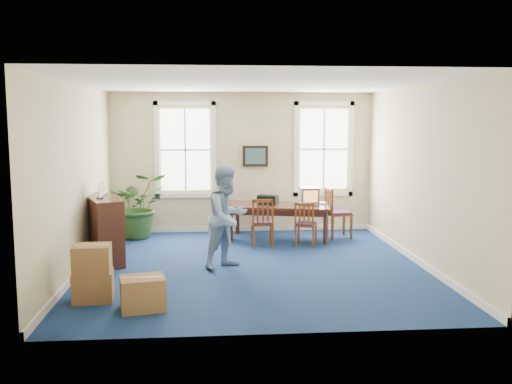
{
  "coord_description": "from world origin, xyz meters",
  "views": [
    {
      "loc": [
        -0.77,
        -9.85,
        2.59
      ],
      "look_at": [
        0.1,
        0.6,
        1.25
      ],
      "focal_mm": 40.0,
      "sensor_mm": 36.0,
      "label": 1
    }
  ],
  "objects": [
    {
      "name": "chair_near_right",
      "position": [
        1.2,
        1.53,
        0.46
      ],
      "size": [
        0.53,
        0.53,
        0.92
      ],
      "primitive_type": null,
      "rotation": [
        0.0,
        0.0,
        2.79
      ],
      "color": "brown",
      "rests_on": "ground"
    },
    {
      "name": "floor",
      "position": [
        0.0,
        0.0,
        0.0
      ],
      "size": [
        6.5,
        6.5,
        0.0
      ],
      "primitive_type": "plane",
      "color": "navy",
      "rests_on": "ground"
    },
    {
      "name": "wall_back",
      "position": [
        0.0,
        3.25,
        1.6
      ],
      "size": [
        6.5,
        0.0,
        6.5
      ],
      "primitive_type": "plane",
      "rotation": [
        1.57,
        0.0,
        0.0
      ],
      "color": "beige",
      "rests_on": "ground"
    },
    {
      "name": "crt_tv",
      "position": [
        1.4,
        2.33,
        0.94
      ],
      "size": [
        0.41,
        0.45,
        0.37
      ],
      "primitive_type": null,
      "rotation": [
        0.0,
        0.0,
        0.01
      ],
      "color": "#B7B7BC",
      "rests_on": "conference_table"
    },
    {
      "name": "wall_front",
      "position": [
        0.0,
        -3.25,
        1.6
      ],
      "size": [
        6.5,
        0.0,
        6.5
      ],
      "primitive_type": "plane",
      "rotation": [
        -1.57,
        0.0,
        0.0
      ],
      "color": "beige",
      "rests_on": "ground"
    },
    {
      "name": "man",
      "position": [
        -0.46,
        -0.05,
        0.9
      ],
      "size": [
        1.1,
        1.09,
        1.79
      ],
      "primitive_type": "imported",
      "rotation": [
        0.0,
        0.0,
        0.74
      ],
      "color": "#84A0CB",
      "rests_on": "ground"
    },
    {
      "name": "chair_end_left",
      "position": [
        -0.55,
        2.28,
        0.43
      ],
      "size": [
        0.51,
        0.51,
        0.86
      ],
      "primitive_type": null,
      "rotation": [
        0.0,
        0.0,
        -1.98
      ],
      "color": "brown",
      "rests_on": "ground"
    },
    {
      "name": "equipment_bag",
      "position": [
        0.5,
        2.33,
        0.86
      ],
      "size": [
        0.49,
        0.42,
        0.21
      ],
      "primitive_type": "cube",
      "rotation": [
        0.0,
        0.0,
        -0.42
      ],
      "color": "black",
      "rests_on": "conference_table"
    },
    {
      "name": "potted_plant",
      "position": [
        -2.33,
        2.66,
        0.72
      ],
      "size": [
        1.59,
        1.48,
        1.44
      ],
      "primitive_type": "imported",
      "rotation": [
        0.0,
        0.0,
        0.33
      ],
      "color": "#24481B",
      "rests_on": "ground"
    },
    {
      "name": "window_right",
      "position": [
        1.9,
        3.23,
        1.9
      ],
      "size": [
        1.4,
        0.12,
        2.2
      ],
      "primitive_type": null,
      "color": "white",
      "rests_on": "ground"
    },
    {
      "name": "brochure_rack",
      "position": [
        -2.71,
        0.68,
        1.41
      ],
      "size": [
        0.23,
        0.67,
        0.29
      ],
      "primitive_type": null,
      "rotation": [
        0.0,
        0.0,
        0.17
      ],
      "color": "#99999E",
      "rests_on": "credenza"
    },
    {
      "name": "conference_table",
      "position": [
        0.75,
        2.28,
        0.38
      ],
      "size": [
        2.37,
        1.48,
        0.75
      ],
      "primitive_type": null,
      "rotation": [
        0.0,
        0.0,
        -0.23
      ],
      "color": "#431F18",
      "rests_on": "ground"
    },
    {
      "name": "credenza",
      "position": [
        -2.74,
        0.68,
        0.63
      ],
      "size": [
        1.01,
        1.66,
        1.26
      ],
      "primitive_type": "cube",
      "rotation": [
        0.0,
        0.0,
        0.37
      ],
      "color": "#431F18",
      "rests_on": "ground"
    },
    {
      "name": "chair_end_right",
      "position": [
        2.05,
        2.28,
        0.56
      ],
      "size": [
        0.57,
        0.57,
        1.11
      ],
      "primitive_type": null,
      "rotation": [
        0.0,
        0.0,
        1.71
      ],
      "color": "brown",
      "rests_on": "ground"
    },
    {
      "name": "wall_left",
      "position": [
        -3.0,
        0.0,
        1.6
      ],
      "size": [
        0.0,
        6.5,
        6.5
      ],
      "primitive_type": "plane",
      "rotation": [
        1.57,
        0.0,
        1.57
      ],
      "color": "beige",
      "rests_on": "ground"
    },
    {
      "name": "wall_picture",
      "position": [
        0.3,
        3.2,
        1.75
      ],
      "size": [
        0.58,
        0.06,
        0.48
      ],
      "primitive_type": null,
      "color": "black",
      "rests_on": "ground"
    },
    {
      "name": "chair_near_left",
      "position": [
        0.3,
        1.53,
        0.5
      ],
      "size": [
        0.46,
        0.46,
        1.01
      ],
      "primitive_type": null,
      "rotation": [
        0.0,
        0.0,
        3.12
      ],
      "color": "brown",
      "rests_on": "ground"
    },
    {
      "name": "game_console",
      "position": [
        1.7,
        2.28,
        0.77
      ],
      "size": [
        0.17,
        0.2,
        0.04
      ],
      "primitive_type": "cube",
      "rotation": [
        0.0,
        0.0,
        -0.13
      ],
      "color": "white",
      "rests_on": "conference_table"
    },
    {
      "name": "ceiling",
      "position": [
        0.0,
        0.0,
        3.2
      ],
      "size": [
        6.5,
        6.5,
        0.0
      ],
      "primitive_type": "plane",
      "rotation": [
        3.14,
        0.0,
        0.0
      ],
      "color": "white",
      "rests_on": "ground"
    },
    {
      "name": "baseboard_left",
      "position": [
        -2.97,
        0.0,
        0.06
      ],
      "size": [
        0.04,
        6.5,
        0.12
      ],
      "primitive_type": "cube",
      "color": "white",
      "rests_on": "ground"
    },
    {
      "name": "baseboard_back",
      "position": [
        0.0,
        3.22,
        0.06
      ],
      "size": [
        6.0,
        0.04,
        0.12
      ],
      "primitive_type": "cube",
      "color": "white",
      "rests_on": "ground"
    },
    {
      "name": "baseboard_right",
      "position": [
        2.97,
        0.0,
        0.06
      ],
      "size": [
        0.04,
        6.5,
        0.12
      ],
      "primitive_type": "cube",
      "color": "white",
      "rests_on": "ground"
    },
    {
      "name": "cardboard_boxes",
      "position": [
        -2.23,
        -1.66,
        0.43
      ],
      "size": [
        1.66,
        1.66,
        0.86
      ],
      "primitive_type": null,
      "rotation": [
        0.0,
        0.0,
        0.11
      ],
      "color": "olive",
      "rests_on": "ground"
    },
    {
      "name": "wall_right",
      "position": [
        3.0,
        0.0,
        1.6
      ],
      "size": [
        0.0,
        6.5,
        6.5
      ],
      "primitive_type": "plane",
      "rotation": [
        1.57,
        0.0,
        -1.57
      ],
      "color": "beige",
      "rests_on": "ground"
    },
    {
      "name": "window_left",
      "position": [
        -1.3,
        3.23,
        1.9
      ],
      "size": [
        1.4,
        0.12,
        2.2
      ],
      "primitive_type": null,
      "color": "white",
      "rests_on": "ground"
    }
  ]
}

